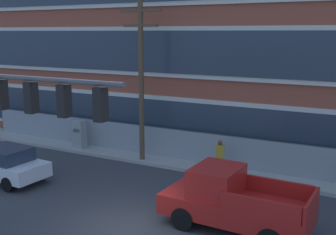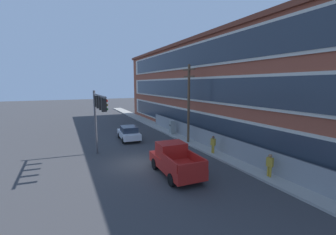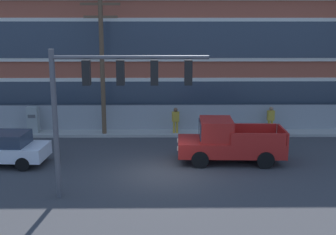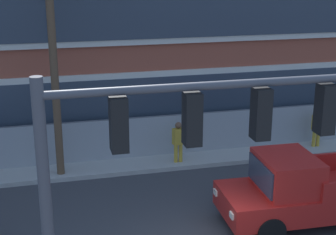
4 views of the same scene
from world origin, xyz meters
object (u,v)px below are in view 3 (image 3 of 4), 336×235
traffic_signal_mast (108,88)px  pedestrian_by_fence (176,120)px  electrical_cabinet (33,121)px  pedestrian_near_cabinet (271,118)px  utility_pole_near_corner (102,60)px  pickup_truck_red (228,142)px  sedan_white (3,148)px

traffic_signal_mast → pedestrian_by_fence: (2.71, 9.19, -3.23)m
electrical_cabinet → pedestrian_near_cabinet: (14.21, 0.13, 0.11)m
pedestrian_by_fence → utility_pole_near_corner: bearing=-179.4°
pickup_truck_red → electrical_cabinet: (-10.84, 5.10, -0.11)m
sedan_white → pedestrian_near_cabinet: (13.98, 5.56, 0.18)m
traffic_signal_mast → pedestrian_near_cabinet: 13.08m
electrical_cabinet → pedestrian_by_fence: 8.48m
traffic_signal_mast → pickup_truck_red: 7.35m
electrical_cabinet → pedestrian_near_cabinet: 14.21m
sedan_white → pedestrian_near_cabinet: size_ratio=2.49×
pickup_truck_red → electrical_cabinet: bearing=154.8°
sedan_white → electrical_cabinet: bearing=92.4°
pickup_truck_red → utility_pole_near_corner: bearing=143.3°
pedestrian_near_cabinet → pedestrian_by_fence: size_ratio=1.00×
pickup_truck_red → pedestrian_near_cabinet: (3.37, 5.23, 0.00)m
sedan_white → electrical_cabinet: size_ratio=2.43×
utility_pole_near_corner → electrical_cabinet: 5.57m
traffic_signal_mast → pedestrian_near_cabinet: traffic_signal_mast is taller
electrical_cabinet → sedan_white: bearing=-87.6°
pedestrian_near_cabinet → electrical_cabinet: bearing=-179.5°
traffic_signal_mast → sedan_white: size_ratio=1.36×
sedan_white → pedestrian_by_fence: pedestrian_by_fence is taller
traffic_signal_mast → pedestrian_near_cabinet: (8.45, 9.46, -3.23)m
traffic_signal_mast → pickup_truck_red: bearing=39.7°
pickup_truck_red → traffic_signal_mast: bearing=-140.3°
utility_pole_near_corner → pedestrian_near_cabinet: bearing=1.8°
utility_pole_near_corner → electrical_cabinet: utility_pole_near_corner is taller
sedan_white → pedestrian_near_cabinet: 15.04m
electrical_cabinet → traffic_signal_mast: bearing=-58.3°
utility_pole_near_corner → electrical_cabinet: size_ratio=4.68×
pickup_truck_red → pedestrian_near_cabinet: pickup_truck_red is taller
electrical_cabinet → pedestrian_near_cabinet: electrical_cabinet is taller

